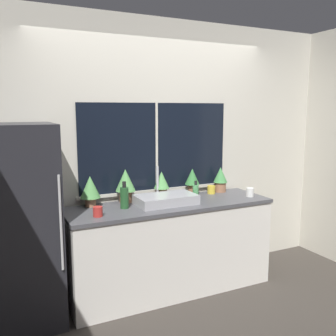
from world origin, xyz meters
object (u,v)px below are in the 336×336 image
(mug_yellow, at_px, (211,190))
(mug_red, at_px, (98,212))
(soap_bottle, at_px, (196,192))
(potted_plant_left, at_px, (125,183))
(mug_white, at_px, (250,192))
(sink, at_px, (166,199))
(refrigerator, at_px, (11,228))
(potted_plant_far_left, at_px, (90,188))
(potted_plant_center, at_px, (162,183))
(potted_plant_far_right, at_px, (220,178))
(bottle_tall, at_px, (124,197))
(potted_plant_right, at_px, (192,179))

(mug_yellow, xyz_separation_m, mug_red, (-1.34, -0.33, -0.00))
(soap_bottle, bearing_deg, potted_plant_left, 163.80)
(soap_bottle, bearing_deg, mug_red, -171.15)
(mug_yellow, distance_m, mug_red, 1.38)
(potted_plant_left, xyz_separation_m, mug_white, (1.26, -0.33, -0.15))
(sink, bearing_deg, mug_yellow, 16.68)
(refrigerator, bearing_deg, potted_plant_left, 11.32)
(potted_plant_far_left, bearing_deg, potted_plant_center, 0.00)
(mug_red, height_order, mug_white, mug_white)
(potted_plant_far_right, bearing_deg, soap_bottle, -155.27)
(potted_plant_center, bearing_deg, mug_yellow, -3.54)
(mug_yellow, distance_m, mug_white, 0.41)
(sink, height_order, bottle_tall, sink)
(refrigerator, relative_size, mug_white, 18.46)
(potted_plant_right, height_order, bottle_tall, potted_plant_right)
(potted_plant_left, distance_m, potted_plant_far_right, 1.10)
(potted_plant_left, bearing_deg, potted_plant_far_left, 180.00)
(potted_plant_left, bearing_deg, mug_red, -136.34)
(soap_bottle, bearing_deg, potted_plant_far_left, 169.15)
(potted_plant_left, relative_size, mug_yellow, 3.82)
(refrigerator, relative_size, mug_yellow, 19.49)
(potted_plant_far_left, bearing_deg, bottle_tall, -37.57)
(sink, height_order, potted_plant_far_right, sink)
(potted_plant_far_right, relative_size, mug_red, 3.21)
(potted_plant_far_left, height_order, soap_bottle, potted_plant_far_left)
(bottle_tall, bearing_deg, mug_yellow, 9.10)
(sink, distance_m, potted_plant_far_right, 0.81)
(potted_plant_far_left, height_order, potted_plant_left, potted_plant_left)
(potted_plant_left, distance_m, potted_plant_right, 0.75)
(sink, height_order, potted_plant_right, sink)
(bottle_tall, bearing_deg, potted_plant_far_left, 142.43)
(potted_plant_far_right, relative_size, mug_white, 3.01)
(refrigerator, distance_m, soap_bottle, 1.75)
(potted_plant_far_left, height_order, potted_plant_far_right, potted_plant_far_left)
(potted_plant_far_left, relative_size, mug_red, 3.39)
(mug_yellow, height_order, mug_white, mug_white)
(bottle_tall, relative_size, mug_red, 2.93)
(potted_plant_center, relative_size, mug_yellow, 3.23)
(potted_plant_far_left, height_order, bottle_tall, potted_plant_far_left)
(potted_plant_far_left, bearing_deg, sink, -18.52)
(potted_plant_far_right, relative_size, mug_yellow, 3.18)
(refrigerator, height_order, bottle_tall, refrigerator)
(potted_plant_right, height_order, soap_bottle, potted_plant_right)
(sink, distance_m, potted_plant_center, 0.26)
(refrigerator, xyz_separation_m, mug_yellow, (2.03, 0.18, 0.09))
(sink, xyz_separation_m, soap_bottle, (0.35, 0.03, 0.03))
(mug_white, bearing_deg, potted_plant_right, 146.98)
(potted_plant_right, distance_m, potted_plant_far_right, 0.36)
(potted_plant_far_left, distance_m, potted_plant_center, 0.74)
(potted_plant_far_left, xyz_separation_m, soap_bottle, (1.03, -0.20, -0.09))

